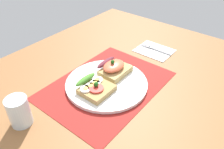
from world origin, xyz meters
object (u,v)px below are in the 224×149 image
object	(u,v)px
sandwich_egg_tomato	(95,87)
drinking_glass	(19,111)
sandwich_salmon	(114,68)
fork	(155,49)
plate	(107,83)
napkin	(154,50)

from	to	relation	value
sandwich_egg_tomato	drinking_glass	bearing A→B (deg)	160.14
sandwich_salmon	sandwich_egg_tomato	bearing A→B (deg)	-173.78
sandwich_egg_tomato	fork	size ratio (longest dim) A/B	0.74
fork	drinking_glass	size ratio (longest dim) A/B	1.60
sandwich_salmon	plate	bearing A→B (deg)	-166.43
sandwich_egg_tomato	drinking_glass	world-z (taller)	drinking_glass
sandwich_salmon	drinking_glass	world-z (taller)	drinking_glass
plate	napkin	xyz separation A→B (cm)	(30.91, -1.00, -0.57)
plate	sandwich_salmon	world-z (taller)	sandwich_salmon
plate	fork	xyz separation A→B (cm)	(31.42, -0.78, -0.11)
sandwich_egg_tomato	napkin	size ratio (longest dim) A/B	0.70
sandwich_salmon	napkin	world-z (taller)	sandwich_salmon
fork	sandwich_salmon	bearing A→B (deg)	175.21
fork	sandwich_egg_tomato	bearing A→B (deg)	178.63
sandwich_egg_tomato	fork	world-z (taller)	sandwich_egg_tomato
napkin	drinking_glass	distance (cm)	59.55
plate	sandwich_egg_tomato	distance (cm)	6.19
fork	drinking_glass	bearing A→B (deg)	171.53
sandwich_egg_tomato	napkin	world-z (taller)	sandwich_egg_tomato
sandwich_salmon	drinking_glass	size ratio (longest dim) A/B	1.23
napkin	plate	bearing A→B (deg)	178.15
sandwich_salmon	fork	world-z (taller)	sandwich_salmon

